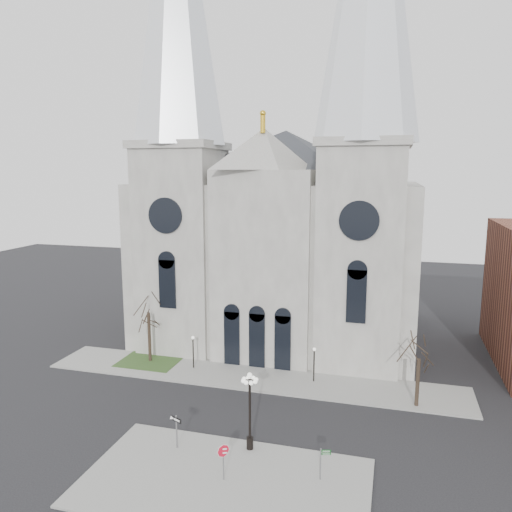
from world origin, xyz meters
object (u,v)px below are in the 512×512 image
(stop_sign, at_px, (223,454))
(one_way_sign, at_px, (176,426))
(street_name_sign, at_px, (322,461))
(globe_lamp, at_px, (250,401))

(stop_sign, height_order, one_way_sign, stop_sign)
(one_way_sign, bearing_deg, street_name_sign, 18.63)
(stop_sign, xyz_separation_m, street_name_sign, (5.97, 1.67, -0.47))
(one_way_sign, bearing_deg, stop_sign, -6.94)
(globe_lamp, relative_size, one_way_sign, 2.34)
(globe_lamp, height_order, street_name_sign, globe_lamp)
(globe_lamp, xyz_separation_m, one_way_sign, (-5.01, -1.22, -1.94))
(stop_sign, relative_size, one_way_sign, 1.00)
(one_way_sign, relative_size, street_name_sign, 1.14)
(stop_sign, distance_m, globe_lamp, 4.29)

